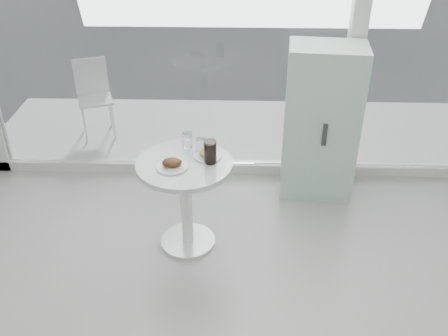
{
  "coord_description": "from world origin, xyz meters",
  "views": [
    {
      "loc": [
        -0.12,
        -1.23,
        2.69
      ],
      "look_at": [
        -0.2,
        1.7,
        0.85
      ],
      "focal_mm": 40.0,
      "sensor_mm": 36.0,
      "label": 1
    }
  ],
  "objects_px": {
    "plate_donut": "(208,155)",
    "cola_glass": "(210,152)",
    "mint_cabinet": "(321,123)",
    "water_tumbler_b": "(201,146)",
    "patio_chair": "(94,92)",
    "main_table": "(185,187)",
    "plate_fritter": "(172,164)",
    "water_tumbler_a": "(187,141)"
  },
  "relations": [
    {
      "from": "patio_chair",
      "to": "cola_glass",
      "type": "distance_m",
      "value": 2.31
    },
    {
      "from": "patio_chair",
      "to": "plate_fritter",
      "type": "relative_size",
      "value": 3.47
    },
    {
      "from": "mint_cabinet",
      "to": "main_table",
      "type": "bearing_deg",
      "value": -138.58
    },
    {
      "from": "water_tumbler_a",
      "to": "plate_fritter",
      "type": "bearing_deg",
      "value": -105.35
    },
    {
      "from": "cola_glass",
      "to": "plate_donut",
      "type": "bearing_deg",
      "value": 107.99
    },
    {
      "from": "main_table",
      "to": "water_tumbler_a",
      "type": "bearing_deg",
      "value": 89.03
    },
    {
      "from": "main_table",
      "to": "plate_donut",
      "type": "bearing_deg",
      "value": 25.63
    },
    {
      "from": "mint_cabinet",
      "to": "water_tumbler_a",
      "type": "distance_m",
      "value": 1.28
    },
    {
      "from": "patio_chair",
      "to": "water_tumbler_a",
      "type": "height_order",
      "value": "water_tumbler_a"
    },
    {
      "from": "water_tumbler_b",
      "to": "cola_glass",
      "type": "xyz_separation_m",
      "value": [
        0.08,
        -0.16,
        0.04
      ]
    },
    {
      "from": "plate_fritter",
      "to": "water_tumbler_a",
      "type": "height_order",
      "value": "water_tumbler_a"
    },
    {
      "from": "patio_chair",
      "to": "water_tumbler_b",
      "type": "xyz_separation_m",
      "value": [
        1.28,
        -1.67,
        0.3
      ]
    },
    {
      "from": "plate_donut",
      "to": "cola_glass",
      "type": "height_order",
      "value": "cola_glass"
    },
    {
      "from": "mint_cabinet",
      "to": "plate_fritter",
      "type": "distance_m",
      "value": 1.5
    },
    {
      "from": "main_table",
      "to": "cola_glass",
      "type": "relative_size",
      "value": 4.31
    },
    {
      "from": "plate_donut",
      "to": "water_tumbler_b",
      "type": "xyz_separation_m",
      "value": [
        -0.06,
        0.09,
        0.03
      ]
    },
    {
      "from": "patio_chair",
      "to": "water_tumbler_b",
      "type": "distance_m",
      "value": 2.13
    },
    {
      "from": "main_table",
      "to": "plate_fritter",
      "type": "bearing_deg",
      "value": -137.23
    },
    {
      "from": "water_tumbler_a",
      "to": "cola_glass",
      "type": "xyz_separation_m",
      "value": [
        0.19,
        -0.22,
        0.03
      ]
    },
    {
      "from": "main_table",
      "to": "mint_cabinet",
      "type": "relative_size",
      "value": 0.55
    },
    {
      "from": "plate_donut",
      "to": "water_tumbler_b",
      "type": "height_order",
      "value": "water_tumbler_b"
    },
    {
      "from": "plate_fritter",
      "to": "main_table",
      "type": "bearing_deg",
      "value": 42.77
    },
    {
      "from": "water_tumbler_a",
      "to": "main_table",
      "type": "bearing_deg",
      "value": -90.97
    },
    {
      "from": "water_tumbler_a",
      "to": "water_tumbler_b",
      "type": "relative_size",
      "value": 1.13
    },
    {
      "from": "mint_cabinet",
      "to": "cola_glass",
      "type": "height_order",
      "value": "mint_cabinet"
    },
    {
      "from": "patio_chair",
      "to": "plate_donut",
      "type": "distance_m",
      "value": 2.23
    },
    {
      "from": "plate_donut",
      "to": "main_table",
      "type": "bearing_deg",
      "value": -154.37
    },
    {
      "from": "water_tumbler_b",
      "to": "cola_glass",
      "type": "bearing_deg",
      "value": -63.25
    },
    {
      "from": "plate_fritter",
      "to": "water_tumbler_a",
      "type": "bearing_deg",
      "value": 74.65
    },
    {
      "from": "mint_cabinet",
      "to": "patio_chair",
      "type": "height_order",
      "value": "mint_cabinet"
    },
    {
      "from": "patio_chair",
      "to": "water_tumbler_b",
      "type": "bearing_deg",
      "value": -72.45
    },
    {
      "from": "plate_fritter",
      "to": "water_tumbler_a",
      "type": "relative_size",
      "value": 1.89
    },
    {
      "from": "patio_chair",
      "to": "water_tumbler_a",
      "type": "distance_m",
      "value": 2.02
    },
    {
      "from": "water_tumbler_a",
      "to": "mint_cabinet",
      "type": "bearing_deg",
      "value": 27.94
    },
    {
      "from": "main_table",
      "to": "mint_cabinet",
      "type": "distance_m",
      "value": 1.4
    },
    {
      "from": "patio_chair",
      "to": "cola_glass",
      "type": "height_order",
      "value": "cola_glass"
    },
    {
      "from": "main_table",
      "to": "mint_cabinet",
      "type": "xyz_separation_m",
      "value": [
        1.12,
        0.82,
        0.15
      ]
    },
    {
      "from": "mint_cabinet",
      "to": "water_tumbler_b",
      "type": "height_order",
      "value": "mint_cabinet"
    },
    {
      "from": "mint_cabinet",
      "to": "water_tumbler_b",
      "type": "xyz_separation_m",
      "value": [
        -1.01,
        -0.65,
        0.12
      ]
    },
    {
      "from": "water_tumbler_b",
      "to": "patio_chair",
      "type": "bearing_deg",
      "value": 127.45
    },
    {
      "from": "patio_chair",
      "to": "plate_fritter",
      "type": "xyz_separation_m",
      "value": [
        1.09,
        -1.91,
        0.28
      ]
    },
    {
      "from": "mint_cabinet",
      "to": "plate_donut",
      "type": "distance_m",
      "value": 1.21
    }
  ]
}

